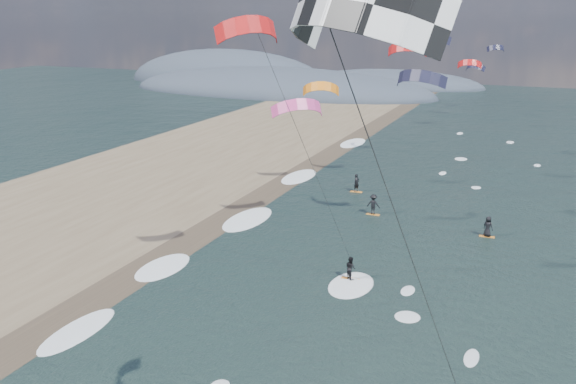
% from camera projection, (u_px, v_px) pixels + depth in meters
% --- Properties ---
extents(wet_sand_strip, '(3.00, 240.00, 0.00)m').
position_uv_depth(wet_sand_strip, '(102.00, 295.00, 37.56)').
color(wet_sand_strip, '#382D23').
rests_on(wet_sand_strip, ground).
extents(coastal_hills, '(80.00, 41.00, 15.00)m').
position_uv_depth(coastal_hills, '(271.00, 87.00, 136.51)').
color(coastal_hills, '#3D4756').
rests_on(coastal_hills, ground).
extents(kitesurfer_near_a, '(7.74, 9.22, 17.27)m').
position_uv_depth(kitesurfer_near_a, '(373.00, 161.00, 13.59)').
color(kitesurfer_near_a, orange).
rests_on(kitesurfer_near_a, ground).
extents(kitesurfer_near_b, '(6.73, 8.99, 16.32)m').
position_uv_depth(kitesurfer_near_b, '(292.00, 124.00, 34.10)').
color(kitesurfer_near_b, orange).
rests_on(kitesurfer_near_b, ground).
extents(far_kitesurfers, '(13.47, 8.54, 1.73)m').
position_uv_depth(far_kitesurfers, '(397.00, 205.00, 51.89)').
color(far_kitesurfers, orange).
rests_on(far_kitesurfers, ground).
extents(bg_kite_field, '(13.29, 69.15, 6.61)m').
position_uv_depth(bg_kite_field, '(423.00, 65.00, 64.47)').
color(bg_kite_field, black).
rests_on(bg_kite_field, ground).
extents(shoreline_surf, '(2.40, 79.40, 0.11)m').
position_uv_depth(shoreline_surf, '(164.00, 269.00, 41.33)').
color(shoreline_surf, white).
rests_on(shoreline_surf, ground).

